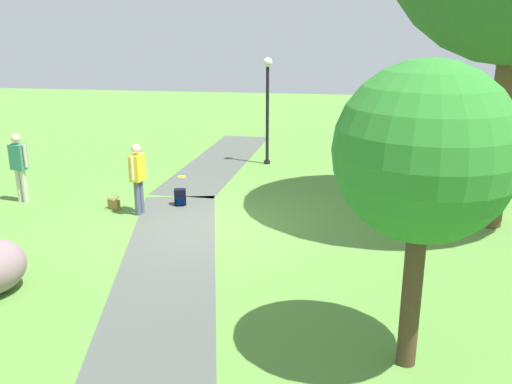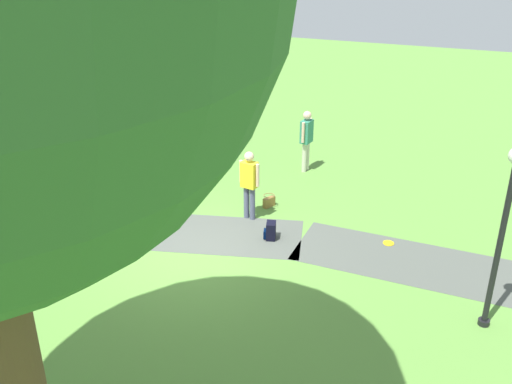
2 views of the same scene
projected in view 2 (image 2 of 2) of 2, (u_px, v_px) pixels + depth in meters
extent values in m
plane|color=#578938|center=(193.00, 251.00, 12.41)|extent=(48.00, 48.00, 0.00)
cube|color=#4C514A|center=(495.00, 279.00, 11.43)|extent=(8.07, 2.11, 0.01)
cube|color=#4C514A|center=(125.00, 229.00, 13.30)|extent=(8.19, 3.54, 0.01)
cylinder|color=brown|center=(18.00, 378.00, 6.01)|extent=(0.51, 0.51, 4.27)
cylinder|color=black|center=(484.00, 322.00, 10.16)|extent=(0.20, 0.20, 0.10)
cylinder|color=black|center=(499.00, 250.00, 9.54)|extent=(0.10, 0.10, 3.01)
ellipsoid|color=gray|center=(120.00, 162.00, 15.75)|extent=(1.43, 1.33, 0.90)
cylinder|color=#4E546B|center=(246.00, 202.00, 13.63)|extent=(0.13, 0.13, 0.81)
cylinder|color=#4E546B|center=(252.00, 203.00, 13.56)|extent=(0.13, 0.13, 0.81)
cube|color=yellow|center=(249.00, 175.00, 13.29)|extent=(0.40, 0.30, 0.61)
cylinder|color=beige|center=(241.00, 171.00, 13.38)|extent=(0.08, 0.08, 0.54)
cylinder|color=beige|center=(258.00, 175.00, 13.18)|extent=(0.08, 0.08, 0.54)
sphere|color=beige|center=(249.00, 157.00, 13.11)|extent=(0.22, 0.22, 0.22)
cylinder|color=beige|center=(207.00, 146.00, 16.84)|extent=(0.13, 0.13, 0.89)
cylinder|color=beige|center=(212.00, 147.00, 16.79)|extent=(0.13, 0.13, 0.89)
cube|color=#BD2A41|center=(209.00, 121.00, 16.48)|extent=(0.37, 0.25, 0.67)
cylinder|color=#8B6C51|center=(201.00, 119.00, 16.53)|extent=(0.08, 0.08, 0.59)
cylinder|color=#8B6C51|center=(216.00, 120.00, 16.40)|extent=(0.08, 0.08, 0.59)
sphere|color=#8B6C51|center=(208.00, 104.00, 16.28)|extent=(0.24, 0.24, 0.24)
cylinder|color=beige|center=(304.00, 157.00, 16.11)|extent=(0.13, 0.13, 0.84)
cylinder|color=beige|center=(307.00, 156.00, 16.24)|extent=(0.13, 0.13, 0.84)
cube|color=#327F64|center=(307.00, 131.00, 15.87)|extent=(0.30, 0.40, 0.63)
cylinder|color=beige|center=(303.00, 133.00, 15.68)|extent=(0.08, 0.08, 0.56)
cylinder|color=beige|center=(310.00, 128.00, 16.02)|extent=(0.08, 0.08, 0.56)
sphere|color=beige|center=(307.00, 115.00, 15.67)|extent=(0.23, 0.23, 0.23)
cube|color=olive|center=(269.00, 202.00, 14.27)|extent=(0.25, 0.34, 0.24)
torus|color=olive|center=(269.00, 195.00, 14.19)|extent=(0.36, 0.36, 0.02)
cube|color=gray|center=(111.00, 152.00, 17.12)|extent=(0.29, 0.33, 0.40)
cube|color=gray|center=(116.00, 154.00, 17.15)|extent=(0.13, 0.20, 0.18)
cube|color=black|center=(271.00, 231.00, 12.80)|extent=(0.26, 0.32, 0.40)
cube|color=black|center=(265.00, 234.00, 12.85)|extent=(0.11, 0.20, 0.18)
cylinder|color=yellow|center=(388.00, 243.00, 12.69)|extent=(0.24, 0.24, 0.02)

